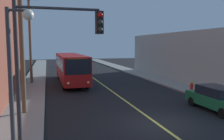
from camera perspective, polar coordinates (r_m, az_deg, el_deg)
name	(u,v)px	position (r m, az deg, el deg)	size (l,w,h in m)	color
ground_plane	(157,124)	(13.41, 10.95, -12.72)	(120.00, 120.00, 0.00)	black
sidewalk_left	(30,93)	(21.80, -19.32, -5.39)	(2.50, 90.00, 0.15)	gray
sidewalk_right	(177,86)	(25.33, 15.58, -3.68)	(2.50, 90.00, 0.15)	gray
lane_stripe_center	(99,82)	(27.29, -3.24, -2.91)	(0.16, 60.00, 0.01)	#D8CC4C
building_right_warehouse	(209,56)	(32.73, 22.67, 3.20)	(12.00, 22.33, 5.77)	#B2B2A8
city_bus	(71,67)	(26.99, -10.09, 0.78)	(2.74, 12.19, 3.20)	maroon
parked_car_green	(217,98)	(16.83, 24.22, -6.29)	(1.87, 4.42, 1.62)	#196038
utility_pole_near	(21,15)	(15.17, -21.46, 12.42)	(2.40, 0.28, 10.82)	brown
utility_pole_mid	(30,30)	(27.14, -19.46, 9.27)	(2.40, 0.28, 10.56)	brown
traffic_signal_left_corner	(55,45)	(10.31, -13.84, 5.92)	(3.75, 0.48, 6.00)	#2D2D33
street_lamp_left	(16,61)	(9.19, -22.37, 2.11)	(0.98, 0.40, 5.50)	#38383D
fire_hydrant	(192,86)	(22.42, 18.89, -3.73)	(0.44, 0.26, 0.84)	red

